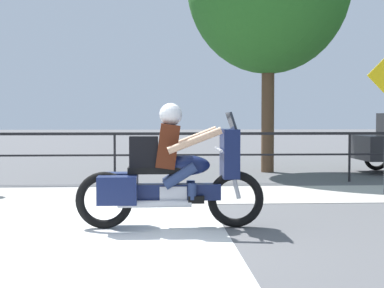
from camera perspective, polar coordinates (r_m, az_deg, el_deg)
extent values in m
plane|color=#565659|center=(7.35, -10.56, -8.45)|extent=(120.00, 120.00, 0.00)
cube|color=#B7B2A8|center=(10.69, -8.27, -4.94)|extent=(44.00, 2.40, 0.01)
cube|color=silver|center=(7.15, -10.45, -8.73)|extent=(3.44, 6.00, 0.01)
cube|color=black|center=(12.61, -7.52, 0.99)|extent=(36.00, 0.04, 0.06)
cube|color=black|center=(12.63, -7.50, -1.09)|extent=(36.00, 0.03, 0.04)
cylinder|color=black|center=(12.64, -7.50, -1.33)|extent=(0.05, 0.05, 1.08)
cylinder|color=black|center=(13.28, 15.02, -1.21)|extent=(0.05, 0.05, 1.08)
torus|color=black|center=(7.55, 4.26, -5.36)|extent=(0.72, 0.11, 0.72)
torus|color=black|center=(7.51, -8.51, -5.41)|extent=(0.72, 0.11, 0.72)
cube|color=#141E47|center=(7.47, -2.11, -4.66)|extent=(1.27, 0.22, 0.20)
cube|color=silver|center=(7.48, -1.85, -5.04)|extent=(0.34, 0.26, 0.26)
ellipsoid|color=#141E47|center=(7.44, -0.57, -2.08)|extent=(0.61, 0.30, 0.26)
cube|color=black|center=(7.44, -3.40, -2.55)|extent=(0.73, 0.28, 0.08)
cube|color=#141E47|center=(7.48, 3.67, -0.91)|extent=(0.20, 0.54, 0.62)
cube|color=#1E232B|center=(7.47, 3.83, 2.22)|extent=(0.10, 0.46, 0.24)
cylinder|color=silver|center=(7.46, 2.60, -0.53)|extent=(0.04, 0.70, 0.04)
cylinder|color=silver|center=(7.33, -3.65, -5.83)|extent=(0.92, 0.09, 0.09)
cube|color=#141E47|center=(7.24, -7.27, -4.48)|extent=(0.48, 0.28, 0.34)
cube|color=#141E47|center=(7.71, -7.02, -4.04)|extent=(0.48, 0.28, 0.34)
cylinder|color=silver|center=(7.51, 4.04, -3.14)|extent=(0.20, 0.06, 0.58)
cube|color=#4C1E0F|center=(7.42, -2.38, -0.20)|extent=(0.31, 0.36, 0.58)
sphere|color=tan|center=(7.41, -2.07, 2.72)|extent=(0.23, 0.23, 0.23)
sphere|color=silver|center=(7.41, -2.07, 2.87)|extent=(0.29, 0.29, 0.29)
cylinder|color=navy|center=(7.30, -1.17, -3.12)|extent=(0.44, 0.13, 0.34)
cylinder|color=navy|center=(7.33, 0.01, -4.61)|extent=(0.11, 0.11, 0.21)
cube|color=black|center=(7.34, 0.40, -5.41)|extent=(0.20, 0.10, 0.09)
cylinder|color=navy|center=(7.60, -1.26, -2.89)|extent=(0.44, 0.13, 0.34)
cylinder|color=navy|center=(7.62, -0.13, -4.33)|extent=(0.11, 0.11, 0.21)
cube|color=black|center=(7.64, 0.25, -5.10)|extent=(0.20, 0.10, 0.09)
cylinder|color=tan|center=(7.13, 0.27, 0.33)|extent=(0.68, 0.09, 0.33)
cylinder|color=tan|center=(7.72, -0.01, 0.51)|extent=(0.68, 0.09, 0.33)
cube|color=black|center=(7.42, -4.69, -0.79)|extent=(0.36, 0.27, 0.40)
torus|color=black|center=(16.30, 17.45, -1.26)|extent=(0.68, 0.11, 0.68)
cylinder|color=brown|center=(15.16, 7.36, 3.11)|extent=(0.32, 0.32, 3.09)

